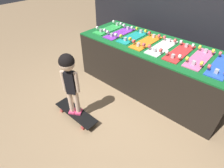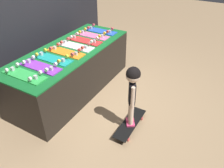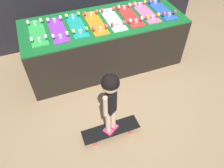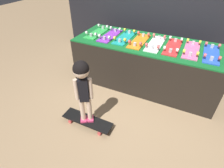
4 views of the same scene
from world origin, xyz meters
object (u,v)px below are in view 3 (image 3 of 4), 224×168
(skateboard_orange_on_rack, at_px, (95,22))
(skateboard_red_on_rack, at_px, (129,15))
(skateboard_pink_on_rack, at_px, (145,12))
(skateboard_blue_on_rack, at_px, (161,9))
(skateboard_teal_on_rack, at_px, (76,25))
(skateboard_green_on_rack, at_px, (37,32))
(skateboard_white_on_rack, at_px, (113,19))
(skateboard_purple_on_rack, at_px, (58,29))
(skateboard_on_floor, at_px, (111,130))
(child, at_px, (110,95))

(skateboard_orange_on_rack, distance_m, skateboard_red_on_rack, 0.54)
(skateboard_red_on_rack, height_order, skateboard_pink_on_rack, same)
(skateboard_red_on_rack, distance_m, skateboard_blue_on_rack, 0.54)
(skateboard_teal_on_rack, relative_size, skateboard_pink_on_rack, 1.00)
(skateboard_green_on_rack, height_order, skateboard_white_on_rack, same)
(skateboard_purple_on_rack, distance_m, skateboard_orange_on_rack, 0.54)
(skateboard_red_on_rack, height_order, skateboard_on_floor, skateboard_red_on_rack)
(skateboard_blue_on_rack, height_order, child, child)
(skateboard_teal_on_rack, relative_size, skateboard_blue_on_rack, 1.00)
(skateboard_purple_on_rack, height_order, skateboard_white_on_rack, same)
(skateboard_teal_on_rack, height_order, skateboard_orange_on_rack, same)
(skateboard_on_floor, bearing_deg, skateboard_white_on_rack, 68.24)
(skateboard_blue_on_rack, distance_m, child, 1.86)
(skateboard_on_floor, bearing_deg, child, 90.00)
(skateboard_green_on_rack, distance_m, skateboard_blue_on_rack, 1.88)
(child, bearing_deg, skateboard_on_floor, -121.32)
(skateboard_teal_on_rack, distance_m, skateboard_orange_on_rack, 0.27)
(skateboard_orange_on_rack, relative_size, skateboard_red_on_rack, 1.00)
(skateboard_orange_on_rack, height_order, skateboard_on_floor, skateboard_orange_on_rack)
(skateboard_pink_on_rack, height_order, child, child)
(skateboard_green_on_rack, bearing_deg, skateboard_on_floor, -67.50)
(skateboard_white_on_rack, distance_m, child, 1.40)
(skateboard_white_on_rack, relative_size, skateboard_on_floor, 0.90)
(skateboard_orange_on_rack, bearing_deg, skateboard_purple_on_rack, 178.53)
(child, bearing_deg, skateboard_green_on_rack, 81.18)
(skateboard_orange_on_rack, xyz_separation_m, child, (-0.25, -1.29, -0.07))
(skateboard_teal_on_rack, xyz_separation_m, skateboard_on_floor, (0.02, -1.33, -0.73))
(skateboard_white_on_rack, height_order, skateboard_blue_on_rack, same)
(skateboard_orange_on_rack, relative_size, skateboard_on_floor, 0.90)
(skateboard_orange_on_rack, relative_size, skateboard_pink_on_rack, 1.00)
(skateboard_teal_on_rack, height_order, skateboard_pink_on_rack, same)
(skateboard_white_on_rack, bearing_deg, skateboard_blue_on_rack, 0.35)
(skateboard_pink_on_rack, bearing_deg, skateboard_on_floor, -128.65)
(skateboard_teal_on_rack, relative_size, skateboard_orange_on_rack, 1.00)
(skateboard_orange_on_rack, bearing_deg, child, -100.99)
(skateboard_red_on_rack, bearing_deg, skateboard_on_floor, -121.04)
(skateboard_red_on_rack, xyz_separation_m, skateboard_blue_on_rack, (0.54, -0.00, 0.00))
(skateboard_pink_on_rack, relative_size, skateboard_blue_on_rack, 1.00)
(child, bearing_deg, skateboard_red_on_rack, 27.64)
(skateboard_green_on_rack, xyz_separation_m, skateboard_teal_on_rack, (0.54, -0.01, 0.00))
(skateboard_teal_on_rack, bearing_deg, skateboard_on_floor, -89.29)
(skateboard_orange_on_rack, relative_size, skateboard_white_on_rack, 1.00)
(skateboard_on_floor, distance_m, child, 0.66)
(skateboard_green_on_rack, relative_size, skateboard_purple_on_rack, 1.00)
(skateboard_teal_on_rack, bearing_deg, skateboard_orange_on_rack, -6.86)
(skateboard_blue_on_rack, bearing_deg, skateboard_red_on_rack, 179.75)
(skateboard_purple_on_rack, relative_size, skateboard_white_on_rack, 1.00)
(skateboard_green_on_rack, bearing_deg, skateboard_teal_on_rack, -0.66)
(skateboard_orange_on_rack, bearing_deg, skateboard_red_on_rack, 1.45)
(skateboard_green_on_rack, xyz_separation_m, skateboard_white_on_rack, (1.07, -0.03, 0.00))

